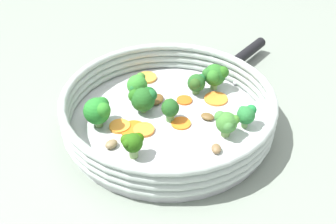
# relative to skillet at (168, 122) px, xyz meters

# --- Properties ---
(ground_plane) EXTENTS (4.00, 4.00, 0.00)m
(ground_plane) POSITION_rel_skillet_xyz_m (0.00, 0.00, -0.01)
(ground_plane) COLOR slate
(skillet) EXTENTS (0.36, 0.36, 0.01)m
(skillet) POSITION_rel_skillet_xyz_m (0.00, 0.00, 0.00)
(skillet) COLOR #B2B5B7
(skillet) RESTS_ON ground_plane
(skillet_rim_wall) EXTENTS (0.37, 0.37, 0.06)m
(skillet_rim_wall) POSITION_rel_skillet_xyz_m (0.00, 0.00, 0.04)
(skillet_rim_wall) COLOR #ABB8B1
(skillet_rim_wall) RESTS_ON skillet
(skillet_handle) EXTENTS (0.06, 0.17, 0.02)m
(skillet_handle) POSITION_rel_skillet_xyz_m (0.06, -0.25, 0.02)
(skillet_handle) COLOR black
(skillet_handle) RESTS_ON skillet
(skillet_rivet_left) EXTENTS (0.01, 0.01, 0.01)m
(skillet_rivet_left) POSITION_rel_skillet_xyz_m (0.00, -0.17, 0.01)
(skillet_rivet_left) COLOR #B1B1B9
(skillet_rivet_left) RESTS_ON skillet
(skillet_rivet_right) EXTENTS (0.01, 0.01, 0.01)m
(skillet_rivet_right) POSITION_rel_skillet_xyz_m (0.07, -0.16, 0.01)
(skillet_rivet_right) COLOR #B4B6B6
(skillet_rivet_right) RESTS_ON skillet
(carrot_slice_0) EXTENTS (0.06, 0.06, 0.00)m
(carrot_slice_0) POSITION_rel_skillet_xyz_m (0.01, 0.07, 0.01)
(carrot_slice_0) COLOR orange
(carrot_slice_0) RESTS_ON skillet
(carrot_slice_1) EXTENTS (0.04, 0.04, 0.00)m
(carrot_slice_1) POSITION_rel_skillet_xyz_m (0.02, -0.06, 0.01)
(carrot_slice_1) COLOR orange
(carrot_slice_1) RESTS_ON skillet
(carrot_slice_2) EXTENTS (0.06, 0.06, 0.00)m
(carrot_slice_2) POSITION_rel_skillet_xyz_m (-0.01, -0.11, 0.01)
(carrot_slice_2) COLOR orange
(carrot_slice_2) RESTS_ON skillet
(carrot_slice_3) EXTENTS (0.06, 0.06, 0.01)m
(carrot_slice_3) POSITION_rel_skillet_xyz_m (0.13, -0.05, 0.01)
(carrot_slice_3) COLOR orange
(carrot_slice_3) RESTS_ON skillet
(carrot_slice_4) EXTENTS (0.04, 0.04, 0.00)m
(carrot_slice_4) POSITION_rel_skillet_xyz_m (-0.03, -0.01, 0.01)
(carrot_slice_4) COLOR orange
(carrot_slice_4) RESTS_ON skillet
(carrot_slice_5) EXTENTS (0.04, 0.04, 0.00)m
(carrot_slice_5) POSITION_rel_skillet_xyz_m (0.00, 0.07, 0.01)
(carrot_slice_5) COLOR orange
(carrot_slice_5) RESTS_ON skillet
(carrot_slice_6) EXTENTS (0.04, 0.04, 0.01)m
(carrot_slice_6) POSITION_rel_skillet_xyz_m (0.03, 0.08, 0.01)
(carrot_slice_6) COLOR orange
(carrot_slice_6) RESTS_ON skillet
(carrot_slice_7) EXTENTS (0.05, 0.05, 0.00)m
(carrot_slice_7) POSITION_rel_skillet_xyz_m (0.00, 0.05, 0.01)
(carrot_slice_7) COLOR orange
(carrot_slice_7) RESTS_ON skillet
(broccoli_floret_0) EXTENTS (0.05, 0.05, 0.05)m
(broccoli_floret_0) POSITION_rel_skillet_xyz_m (0.02, -0.13, 0.04)
(broccoli_floret_0) COLOR #84B45F
(broccoli_floret_0) RESTS_ON skillet
(broccoli_floret_1) EXTENTS (0.05, 0.05, 0.05)m
(broccoli_floret_1) POSITION_rel_skillet_xyz_m (0.06, 0.10, 0.04)
(broccoli_floret_1) COLOR #688E51
(broccoli_floret_1) RESTS_ON skillet
(broccoli_floret_2) EXTENTS (0.03, 0.04, 0.04)m
(broccoli_floret_2) POSITION_rel_skillet_xyz_m (0.03, -0.09, 0.03)
(broccoli_floret_2) COLOR #71A04F
(broccoli_floret_2) RESTS_ON skillet
(broccoli_floret_3) EXTENTS (0.05, 0.05, 0.05)m
(broccoli_floret_3) POSITION_rel_skillet_xyz_m (0.05, 0.02, 0.04)
(broccoli_floret_3) COLOR #8AB260
(broccoli_floret_3) RESTS_ON skillet
(broccoli_floret_4) EXTENTS (0.03, 0.03, 0.04)m
(broccoli_floret_4) POSITION_rel_skillet_xyz_m (-0.00, 0.00, 0.03)
(broccoli_floret_4) COLOR #63934F
(broccoli_floret_4) RESTS_ON skillet
(broccoli_floret_5) EXTENTS (0.03, 0.04, 0.04)m
(broccoli_floret_5) POSITION_rel_skillet_xyz_m (-0.10, -0.09, 0.03)
(broccoli_floret_5) COLOR #6F9A57
(broccoli_floret_5) RESTS_ON skillet
(broccoli_floret_6) EXTENTS (0.04, 0.04, 0.04)m
(broccoli_floret_6) POSITION_rel_skillet_xyz_m (-0.09, -0.05, 0.03)
(broccoli_floret_6) COLOR #6F974F
(broccoli_floret_6) RESTS_ON skillet
(broccoli_floret_7) EXTENTS (0.03, 0.04, 0.04)m
(broccoli_floret_7) POSITION_rel_skillet_xyz_m (-0.04, 0.10, 0.04)
(broccoli_floret_7) COLOR #7A9A59
(broccoli_floret_7) RESTS_ON skillet
(broccoli_floret_8) EXTENTS (0.04, 0.04, 0.04)m
(broccoli_floret_8) POSITION_rel_skillet_xyz_m (0.09, -0.00, 0.03)
(broccoli_floret_8) COLOR #6EA559
(broccoli_floret_8) RESTS_ON skillet
(mushroom_piece_0) EXTENTS (0.03, 0.03, 0.01)m
(mushroom_piece_0) POSITION_rel_skillet_xyz_m (-0.04, -0.05, 0.01)
(mushroom_piece_0) COLOR brown
(mushroom_piece_0) RESTS_ON skillet
(mushroom_piece_1) EXTENTS (0.02, 0.02, 0.01)m
(mushroom_piece_1) POSITION_rel_skillet_xyz_m (0.00, 0.12, 0.01)
(mushroom_piece_1) COLOR olive
(mushroom_piece_1) RESTS_ON skillet
(mushroom_piece_2) EXTENTS (0.04, 0.04, 0.01)m
(mushroom_piece_2) POSITION_rel_skillet_xyz_m (0.05, -0.02, 0.01)
(mushroom_piece_2) COLOR brown
(mushroom_piece_2) RESTS_ON skillet
(mushroom_piece_3) EXTENTS (0.03, 0.03, 0.01)m
(mushroom_piece_3) POSITION_rel_skillet_xyz_m (-0.11, -0.01, 0.01)
(mushroom_piece_3) COLOR brown
(mushroom_piece_3) RESTS_ON skillet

